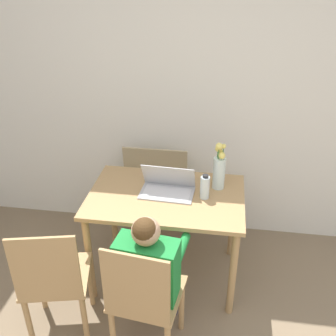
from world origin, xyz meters
The scene contains 9 objects.
wall_back centered at (0.00, 2.23, 1.25)m, with size 6.40×0.05×2.50m.
dining_table centered at (-0.28, 1.52, 0.64)m, with size 1.09×0.72×0.74m.
chair_occupied centered at (-0.30, 0.81, 0.47)m, with size 0.45×0.45×0.91m.
chair_spare centered at (-0.87, 0.87, 0.47)m, with size 0.48×0.48×0.91m.
person_seated centered at (-0.28, 0.93, 0.63)m, with size 0.41×0.46×1.00m.
laptop centered at (-0.27, 1.56, 0.79)m, with size 0.39×0.24×0.21m.
flower_vase centered at (0.08, 1.68, 0.89)m, with size 0.09×0.09×0.36m.
water_bottle centered at (-0.01, 1.53, 0.82)m, with size 0.06×0.06×0.18m.
cardboard_panel centered at (-0.46, 2.11, 0.41)m, with size 0.54×0.13×0.83m.
Camera 1 is at (0.08, -0.78, 2.24)m, focal length 42.00 mm.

